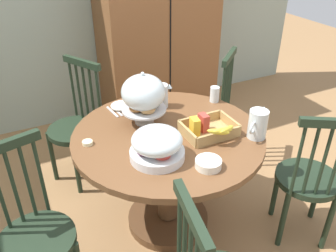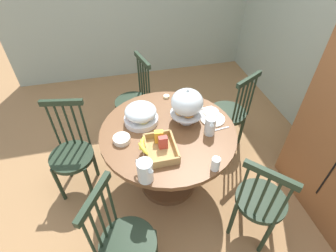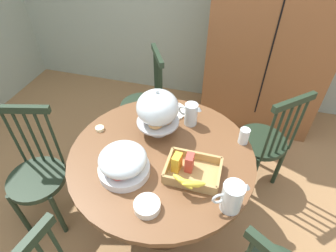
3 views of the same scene
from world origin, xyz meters
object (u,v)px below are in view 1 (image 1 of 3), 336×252
windsor_chair_facing_door (209,111)px  orange_juice_pitcher (257,125)px  windsor_chair_far_side (76,129)px  milk_pitcher (161,97)px  dining_table (168,162)px  wooden_armoire (157,23)px  cereal_bowl (208,164)px  drinking_glass (215,94)px  cereal_basket (208,129)px  fruit_platter_covered (157,145)px  china_plate_small (122,106)px  china_plate_large (135,105)px  butter_dish (87,143)px  windsor_chair_by_cabinet (309,181)px  pastry_stand_with_dome (143,95)px  windsor_chair_host_seat (35,238)px

windsor_chair_facing_door → orange_juice_pitcher: windsor_chair_facing_door is taller
windsor_chair_far_side → milk_pitcher: windsor_chair_far_side is taller
dining_table → wooden_armoire: bearing=67.4°
orange_juice_pitcher → dining_table: bearing=149.2°
cereal_bowl → drinking_glass: bearing=55.0°
wooden_armoire → windsor_chair_facing_door: 1.05m
dining_table → cereal_basket: 0.36m
fruit_platter_covered → china_plate_small: bearing=87.6°
windsor_chair_far_side → cereal_bowl: windsor_chair_far_side is taller
cereal_bowl → china_plate_large: bearing=96.3°
milk_pitcher → cereal_bowl: milk_pitcher is taller
wooden_armoire → drinking_glass: size_ratio=17.82×
windsor_chair_facing_door → butter_dish: windsor_chair_facing_door is taller
china_plate_small → milk_pitcher: bearing=-22.6°
windsor_chair_by_cabinet → windsor_chair_far_side: size_ratio=1.00×
cereal_bowl → milk_pitcher: bearing=84.3°
wooden_armoire → china_plate_large: (-0.66, -1.06, -0.24)m
milk_pitcher → cereal_basket: size_ratio=0.54×
milk_pitcher → cereal_bowl: 0.73m
wooden_armoire → butter_dish: bearing=-128.2°
china_plate_small → pastry_stand_with_dome: bearing=-76.6°
windsor_chair_by_cabinet → pastry_stand_with_dome: (-0.82, 0.66, 0.48)m
wooden_armoire → china_plate_small: bearing=-125.8°
drinking_glass → windsor_chair_far_side: bearing=148.3°
cereal_bowl → butter_dish: 0.71m
china_plate_large → china_plate_small: (-0.09, 0.01, 0.01)m
cereal_basket → china_plate_large: (-0.26, 0.55, -0.04)m
pastry_stand_with_dome → fruit_platter_covered: size_ratio=1.15×
windsor_chair_by_cabinet → milk_pitcher: size_ratio=5.66×
windsor_chair_by_cabinet → windsor_chair_facing_door: same height
windsor_chair_far_side → pastry_stand_with_dome: pastry_stand_with_dome is taller
windsor_chair_far_side → windsor_chair_host_seat: (-0.46, -0.98, 0.00)m
windsor_chair_host_seat → fruit_platter_covered: bearing=-0.6°
wooden_armoire → cereal_bowl: (-0.57, -1.87, -0.22)m
windsor_chair_by_cabinet → fruit_platter_covered: (-0.91, 0.28, 0.37)m
wooden_armoire → cereal_bowl: wooden_armoire is taller
windsor_chair_far_side → china_plate_small: windsor_chair_far_side is taller
pastry_stand_with_dome → china_plate_small: pastry_stand_with_dome is taller
china_plate_large → windsor_chair_far_side: bearing=134.3°
orange_juice_pitcher → cereal_basket: 0.29m
windsor_chair_by_cabinet → cereal_bowl: 0.77m
windsor_chair_far_side → butter_dish: 0.75m
wooden_armoire → windsor_chair_far_side: bearing=-145.9°
china_plate_large → butter_dish: butter_dish is taller
milk_pitcher → windsor_chair_by_cabinet: bearing=-52.3°
windsor_chair_far_side → cereal_bowl: bearing=-69.3°
dining_table → cereal_basket: cereal_basket is taller
pastry_stand_with_dome → fruit_platter_covered: (-0.09, -0.38, -0.11)m
windsor_chair_host_seat → china_plate_small: size_ratio=6.50×
wooden_armoire → windsor_chair_host_seat: bearing=-131.4°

